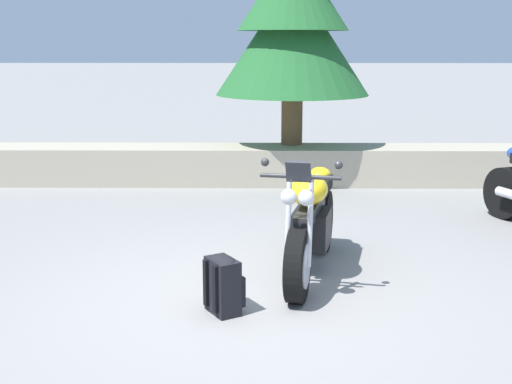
{
  "coord_description": "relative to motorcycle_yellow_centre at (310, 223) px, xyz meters",
  "views": [
    {
      "loc": [
        0.14,
        -5.4,
        2.1
      ],
      "look_at": [
        0.06,
        1.2,
        0.65
      ],
      "focal_mm": 48.54,
      "sensor_mm": 36.0,
      "label": 1
    }
  ],
  "objects": [
    {
      "name": "rider_backpack",
      "position": [
        -0.73,
        -0.93,
        -0.24
      ],
      "size": [
        0.34,
        0.35,
        0.47
      ],
      "color": "black",
      "rests_on": "ground"
    },
    {
      "name": "stone_wall",
      "position": [
        -0.55,
        4.15,
        -0.21
      ],
      "size": [
        36.0,
        0.8,
        0.55
      ],
      "primitive_type": "cube",
      "color": "#A89E89",
      "rests_on": "ground"
    },
    {
      "name": "motorcycle_yellow_centre",
      "position": [
        0.0,
        0.0,
        0.0
      ],
      "size": [
        0.76,
        2.05,
        1.18
      ],
      "color": "black",
      "rests_on": "ground"
    },
    {
      "name": "pine_tree_far_left",
      "position": [
        0.0,
        4.4,
        1.92
      ],
      "size": [
        2.29,
        2.29,
        3.38
      ],
      "color": "brown",
      "rests_on": "stone_wall"
    },
    {
      "name": "ground_plane",
      "position": [
        -0.55,
        -0.65,
        -0.49
      ],
      "size": [
        120.0,
        120.0,
        0.0
      ],
      "primitive_type": "plane",
      "color": "gray"
    }
  ]
}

